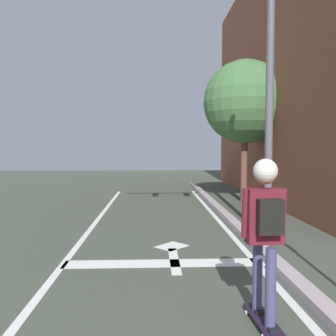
{
  "coord_description": "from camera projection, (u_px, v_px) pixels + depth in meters",
  "views": [
    {
      "loc": [
        1.21,
        0.78,
        1.91
      ],
      "look_at": [
        1.49,
        7.7,
        1.51
      ],
      "focal_mm": 37.71,
      "sensor_mm": 36.0,
      "label": 1
    }
  ],
  "objects": [
    {
      "name": "traffic_signal_mast",
      "position": [
        226.0,
        37.0,
        7.12
      ],
      "size": [
        3.87,
        0.34,
        5.86
      ],
      "color": "#56535E",
      "rests_on": "ground"
    },
    {
      "name": "lane_arrow_stem",
      "position": [
        174.0,
        260.0,
        5.97
      ],
      "size": [
        0.16,
        1.4,
        0.01
      ],
      "primitive_type": "cube",
      "color": "white",
      "rests_on": "ground"
    },
    {
      "name": "lane_line_curbside",
      "position": [
        265.0,
        272.0,
        5.38
      ],
      "size": [
        0.12,
        20.0,
        0.01
      ],
      "primitive_type": "cube",
      "color": "white",
      "rests_on": "ground"
    },
    {
      "name": "skater",
      "position": [
        265.0,
        218.0,
        3.71
      ],
      "size": [
        0.48,
        0.63,
        1.72
      ],
      "color": "#41416A",
      "rests_on": "skateboard"
    },
    {
      "name": "skateboard",
      "position": [
        263.0,
        320.0,
        3.79
      ],
      "size": [
        0.25,
        0.78,
        0.07
      ],
      "color": "#22162E",
      "rests_on": "ground"
    },
    {
      "name": "stop_bar",
      "position": [
        165.0,
        263.0,
        5.82
      ],
      "size": [
        3.33,
        0.4,
        0.01
      ],
      "primitive_type": "cube",
      "color": "white",
      "rests_on": "ground"
    },
    {
      "name": "curb_strip",
      "position": [
        281.0,
        268.0,
        5.39
      ],
      "size": [
        0.24,
        24.0,
        0.14
      ],
      "primitive_type": "cube",
      "color": "#A7979D",
      "rests_on": "ground"
    },
    {
      "name": "roadside_tree",
      "position": [
        245.0,
        102.0,
        12.27
      ],
      "size": [
        2.89,
        2.89,
        4.94
      ],
      "color": "brown",
      "rests_on": "ground"
    },
    {
      "name": "lane_arrow_head",
      "position": [
        172.0,
        246.0,
        6.82
      ],
      "size": [
        0.71,
        0.71,
        0.01
      ],
      "primitive_type": "cube",
      "rotation": [
        0.0,
        0.0,
        0.79
      ],
      "color": "white",
      "rests_on": "ground"
    },
    {
      "name": "lane_line_center",
      "position": [
        54.0,
        276.0,
        5.25
      ],
      "size": [
        0.12,
        20.0,
        0.01
      ],
      "primitive_type": "cube",
      "color": "white",
      "rests_on": "ground"
    }
  ]
}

